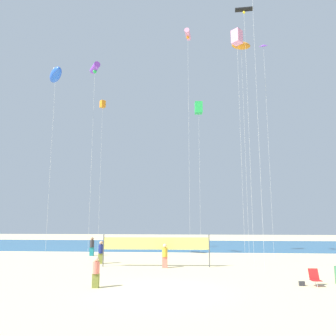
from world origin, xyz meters
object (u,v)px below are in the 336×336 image
(beachgoer_mustard_shirt, at_px, (165,255))
(kite_blue_inflatable, at_px, (56,75))
(beachgoer_coral_shirt, at_px, (96,271))
(kite_orange_inflatable, at_px, (241,46))
(beachgoer_navy_shirt, at_px, (101,251))
(kite_violet_tube, at_px, (95,68))
(kite_violet_diamond, at_px, (264,49))
(kite_green_box, at_px, (199,108))
(kite_pink_box, at_px, (237,37))
(beach_handbag, at_px, (302,284))
(kite_orange_box, at_px, (103,105))
(beachgoer_charcoal_shirt, at_px, (92,246))
(kite_black_tube, at_px, (244,11))
(folding_beach_chair, at_px, (315,277))
(kite_pink_tube, at_px, (188,35))
(volleyball_net, at_px, (156,245))

(beachgoer_mustard_shirt, height_order, kite_blue_inflatable, kite_blue_inflatable)
(beachgoer_coral_shirt, relative_size, kite_orange_inflatable, 0.07)
(beachgoer_navy_shirt, bearing_deg, beachgoer_coral_shirt, 123.39)
(kite_violet_tube, distance_m, kite_violet_diamond, 16.93)
(beachgoer_coral_shirt, relative_size, kite_green_box, 0.10)
(kite_pink_box, height_order, kite_green_box, kite_pink_box)
(beachgoer_coral_shirt, distance_m, beachgoer_navy_shirt, 9.39)
(beach_handbag, bearing_deg, kite_orange_inflatable, 92.09)
(kite_violet_tube, bearing_deg, kite_orange_box, 99.02)
(kite_violet_diamond, bearing_deg, beachgoer_charcoal_shirt, 176.58)
(beachgoer_coral_shirt, height_order, kite_blue_inflatable, kite_blue_inflatable)
(kite_black_tube, bearing_deg, kite_green_box, 118.96)
(beachgoer_mustard_shirt, bearing_deg, kite_orange_inflatable, -72.30)
(folding_beach_chair, bearing_deg, kite_blue_inflatable, 118.67)
(kite_violet_tube, height_order, kite_orange_inflatable, kite_orange_inflatable)
(beachgoer_coral_shirt, bearing_deg, kite_pink_box, -167.93)
(beachgoer_coral_shirt, xyz_separation_m, kite_violet_diamond, (12.49, 13.50, 19.62))
(kite_orange_inflatable, relative_size, kite_violet_diamond, 1.05)
(kite_pink_tube, bearing_deg, kite_violet_tube, -170.98)
(kite_orange_box, bearing_deg, kite_black_tube, -30.54)
(kite_violet_tube, bearing_deg, kite_violet_diamond, 7.82)
(volleyball_net, bearing_deg, kite_pink_box, 25.91)
(kite_violet_diamond, bearing_deg, kite_violet_tube, -172.18)
(volleyball_net, relative_size, kite_pink_box, 0.38)
(kite_black_tube, xyz_separation_m, kite_orange_box, (-15.00, 8.85, -5.01))
(kite_violet_tube, xyz_separation_m, kite_blue_inflatable, (-3.36, -1.10, -1.08))
(kite_orange_box, bearing_deg, beachgoer_coral_shirt, -73.94)
(beachgoer_coral_shirt, relative_size, kite_violet_diamond, 0.08)
(kite_orange_inflatable, bearing_deg, beach_handbag, -87.91)
(kite_green_box, xyz_separation_m, kite_black_tube, (3.94, -7.11, 6.31))
(beachgoer_charcoal_shirt, relative_size, kite_blue_inflatable, 0.10)
(kite_orange_inflatable, xyz_separation_m, kite_green_box, (-4.52, 1.56, -6.16))
(beachgoer_mustard_shirt, relative_size, kite_blue_inflatable, 0.10)
(beachgoer_navy_shirt, bearing_deg, kite_black_tube, -161.34)
(kite_pink_box, height_order, kite_orange_inflatable, kite_orange_inflatable)
(beachgoer_charcoal_shirt, xyz_separation_m, kite_pink_tube, (9.65, -1.89, 20.88))
(beach_handbag, relative_size, kite_violet_tube, 0.02)
(beachgoer_navy_shirt, xyz_separation_m, kite_orange_inflatable, (12.77, 5.46, 20.60))
(kite_orange_inflatable, height_order, kite_green_box, kite_orange_inflatable)
(beachgoer_charcoal_shirt, bearing_deg, kite_orange_box, -92.39)
(beachgoer_navy_shirt, xyz_separation_m, kite_violet_diamond, (14.81, 4.40, 19.50))
(beachgoer_mustard_shirt, xyz_separation_m, kite_pink_tube, (1.84, 5.42, 20.91))
(kite_violet_diamond, bearing_deg, kite_orange_box, 166.12)
(kite_black_tube, height_order, kite_pink_tube, kite_pink_tube)
(beachgoer_charcoal_shirt, xyz_separation_m, kite_green_box, (10.70, 1.59, 14.44))
(kite_orange_box, xyz_separation_m, kite_pink_tube, (10.01, -5.21, 5.14))
(kite_blue_inflatable, relative_size, kite_violet_diamond, 0.83)
(kite_green_box, bearing_deg, beach_handbag, -71.31)
(beachgoer_charcoal_shirt, bearing_deg, beachgoer_navy_shirt, 105.64)
(beach_handbag, bearing_deg, kite_pink_box, 98.24)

